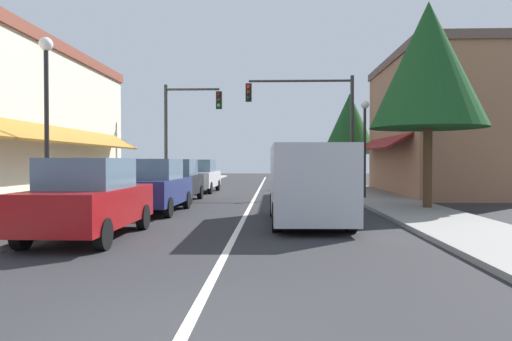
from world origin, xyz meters
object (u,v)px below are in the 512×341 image
at_px(traffic_signal_left_corner, 184,122).
at_px(van_in_lane, 308,181).
at_px(parked_car_far_left, 200,176).
at_px(parked_car_nearest_left, 89,199).
at_px(tree_right_near, 428,65).
at_px(tree_right_far, 350,124).
at_px(street_lamp_left_near, 46,100).
at_px(parked_car_third_left, 176,181).
at_px(traffic_signal_mast_arm, 315,113).
at_px(parked_car_second_left, 154,186).
at_px(street_lamp_right_mid, 365,132).

bearing_deg(traffic_signal_left_corner, van_in_lane, -63.96).
distance_m(parked_car_far_left, van_in_lane, 13.34).
xyz_separation_m(parked_car_nearest_left, parked_car_far_left, (0.00, 15.07, 0.00)).
relative_size(tree_right_near, tree_right_far, 1.15).
relative_size(parked_car_far_left, tree_right_near, 0.58).
bearing_deg(tree_right_near, street_lamp_left_near, -160.07).
relative_size(parked_car_third_left, tree_right_near, 0.58).
xyz_separation_m(parked_car_nearest_left, tree_right_near, (9.30, 6.08, 4.08)).
distance_m(traffic_signal_mast_arm, street_lamp_left_near, 14.02).
height_order(van_in_lane, tree_right_far, tree_right_far).
relative_size(parked_car_third_left, parked_car_far_left, 0.99).
relative_size(parked_car_second_left, traffic_signal_left_corner, 0.72).
distance_m(van_in_lane, traffic_signal_mast_arm, 11.22).
height_order(parked_car_second_left, street_lamp_left_near, street_lamp_left_near).
height_order(parked_car_far_left, street_lamp_left_near, street_lamp_left_near).
bearing_deg(parked_car_third_left, tree_right_far, 52.81).
height_order(parked_car_second_left, street_lamp_right_mid, street_lamp_right_mid).
height_order(traffic_signal_left_corner, tree_right_far, tree_right_far).
bearing_deg(traffic_signal_mast_arm, parked_car_nearest_left, -114.48).
relative_size(traffic_signal_left_corner, tree_right_far, 0.92).
bearing_deg(parked_car_nearest_left, tree_right_far, 66.96).
distance_m(parked_car_third_left, van_in_lane, 8.29).
distance_m(van_in_lane, traffic_signal_left_corner, 13.08).
xyz_separation_m(parked_car_far_left, tree_right_far, (9.09, 6.23, 3.30)).
distance_m(traffic_signal_left_corner, street_lamp_left_near, 12.28).
xyz_separation_m(parked_car_third_left, tree_right_far, (9.15, 12.02, 3.30)).
relative_size(parked_car_far_left, street_lamp_right_mid, 0.96).
xyz_separation_m(traffic_signal_mast_arm, street_lamp_left_near, (-8.06, -11.45, -0.77)).
distance_m(tree_right_near, tree_right_far, 15.24).
bearing_deg(traffic_signal_left_corner, tree_right_far, 36.02).
bearing_deg(tree_right_far, van_in_lane, -102.50).
height_order(street_lamp_left_near, tree_right_far, tree_right_far).
xyz_separation_m(parked_car_second_left, parked_car_far_left, (-0.11, 9.98, 0.00)).
bearing_deg(tree_right_far, traffic_signal_mast_arm, -110.72).
height_order(parked_car_second_left, parked_car_third_left, same).
distance_m(traffic_signal_left_corner, tree_right_near, 12.91).
relative_size(traffic_signal_mast_arm, traffic_signal_left_corner, 1.05).
relative_size(traffic_signal_left_corner, street_lamp_left_near, 1.15).
bearing_deg(street_lamp_left_near, tree_right_far, 60.24).
height_order(parked_car_second_left, tree_right_far, tree_right_far).
distance_m(street_lamp_right_mid, tree_right_near, 4.83).
distance_m(parked_car_nearest_left, street_lamp_left_near, 3.71).
bearing_deg(street_lamp_left_near, traffic_signal_left_corner, 84.01).
relative_size(street_lamp_right_mid, tree_right_near, 0.61).
bearing_deg(traffic_signal_mast_arm, van_in_lane, -96.14).
bearing_deg(van_in_lane, street_lamp_left_near, -175.63).
bearing_deg(traffic_signal_mast_arm, traffic_signal_left_corner, 173.64).
distance_m(parked_car_third_left, traffic_signal_left_corner, 5.74).
bearing_deg(van_in_lane, parked_car_far_left, 110.55).
xyz_separation_m(tree_right_near, tree_right_far, (-0.20, 15.22, -0.79)).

